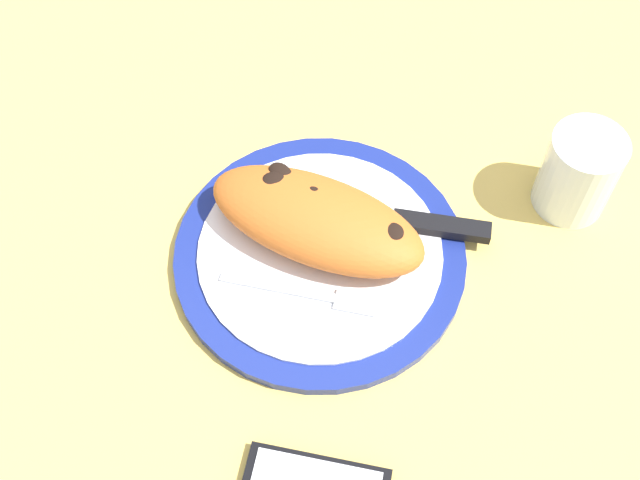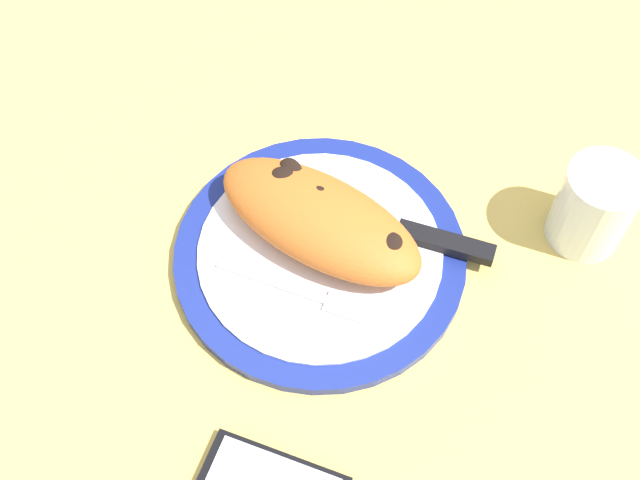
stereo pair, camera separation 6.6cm
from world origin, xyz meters
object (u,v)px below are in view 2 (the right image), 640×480
(calzone, at_px, (319,219))
(water_glass, at_px, (592,210))
(knife, at_px, (412,234))
(plate, at_px, (320,255))
(fork, at_px, (305,293))

(calzone, height_order, water_glass, water_glass)
(knife, bearing_deg, calzone, -156.32)
(calzone, bearing_deg, plate, -63.13)
(calzone, relative_size, knife, 0.97)
(fork, bearing_deg, calzone, 104.01)
(knife, xyz_separation_m, water_glass, (0.15, 0.09, 0.02))
(fork, height_order, water_glass, water_glass)
(water_glass, bearing_deg, calzone, -152.13)
(plate, xyz_separation_m, knife, (0.08, 0.05, 0.01))
(calzone, bearing_deg, water_glass, 27.87)
(knife, height_order, water_glass, water_glass)
(fork, relative_size, water_glass, 1.62)
(knife, relative_size, water_glass, 2.57)
(plate, bearing_deg, water_glass, 32.01)
(plate, relative_size, calzone, 1.24)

